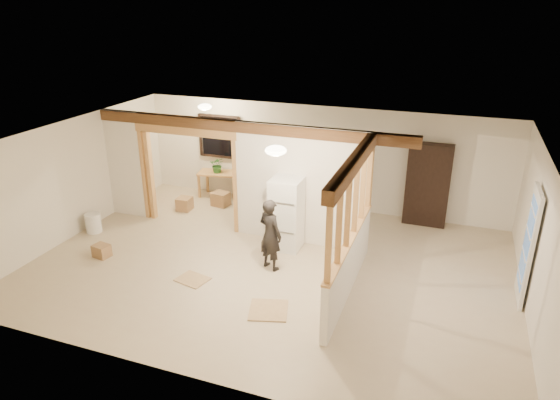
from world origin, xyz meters
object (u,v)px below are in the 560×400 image
at_px(refrigerator, 286,214).
at_px(woman, 270,235).
at_px(work_table, 220,185).
at_px(bookshelf, 428,185).
at_px(shop_vac, 145,189).

height_order(refrigerator, woman, refrigerator).
bearing_deg(woman, work_table, -26.51).
height_order(woman, work_table, woman).
bearing_deg(bookshelf, shop_vac, -171.78).
relative_size(refrigerator, shop_vac, 2.31).
bearing_deg(bookshelf, refrigerator, -139.73).
distance_m(refrigerator, work_table, 3.32).
xyz_separation_m(work_table, bookshelf, (5.12, 0.09, 0.60)).
bearing_deg(refrigerator, bookshelf, 40.27).
height_order(refrigerator, work_table, refrigerator).
height_order(work_table, bookshelf, bookshelf).
bearing_deg(refrigerator, woman, -89.80).
height_order(shop_vac, bookshelf, bookshelf).
height_order(woman, bookshelf, bookshelf).
xyz_separation_m(refrigerator, shop_vac, (-4.23, 1.20, -0.43)).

